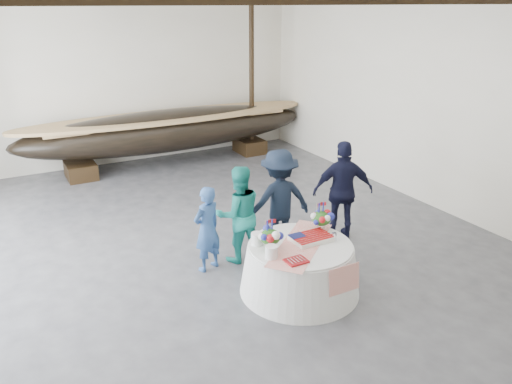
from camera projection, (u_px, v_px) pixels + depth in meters
floor at (214, 247)px, 9.08m from camera, size 10.00×12.00×0.01m
wall_back at (119, 80)px, 13.20m from camera, size 10.00×0.02×4.50m
wall_right at (428, 100)px, 10.50m from camera, size 0.02×12.00×4.50m
pavilion_structure at (186, 13)px, 8.36m from camera, size 9.80×11.76×4.50m
longboat_display at (170, 130)px, 13.37m from camera, size 8.03×1.61×1.51m
banquet_table at (300, 268)px, 7.60m from camera, size 1.84×1.84×0.79m
tabletop_items at (296, 232)px, 7.50m from camera, size 1.65×1.51×0.40m
guest_woman_blue at (207, 229)px, 8.10m from camera, size 0.62×0.51×1.46m
guest_woman_teal at (239, 214)px, 8.37m from camera, size 0.91×0.76×1.69m
guest_man_left at (279, 200)px, 8.75m from camera, size 1.26×0.81×1.84m
guest_man_right at (343, 191)px, 9.12m from camera, size 1.20×0.88×1.88m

